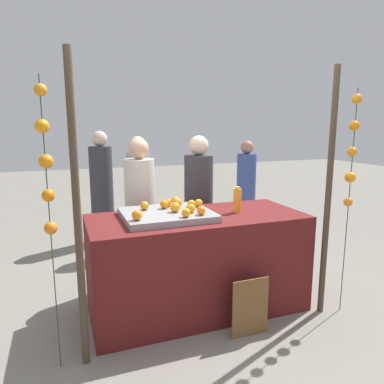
% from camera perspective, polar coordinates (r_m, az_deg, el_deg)
% --- Properties ---
extents(ground_plane, '(24.00, 24.00, 0.00)m').
position_cam_1_polar(ground_plane, '(3.73, 0.84, -17.87)').
color(ground_plane, gray).
extents(stall_counter, '(2.03, 0.88, 0.94)m').
position_cam_1_polar(stall_counter, '(3.53, 0.86, -11.17)').
color(stall_counter, '#5B1919').
rests_on(stall_counter, ground_plane).
extents(orange_tray, '(0.80, 0.67, 0.06)m').
position_cam_1_polar(orange_tray, '(3.30, -4.00, -3.63)').
color(orange_tray, gray).
rests_on(orange_tray, stall_counter).
extents(orange_0, '(0.08, 0.08, 0.08)m').
position_cam_1_polar(orange_0, '(3.42, -0.11, -1.91)').
color(orange_0, orange).
rests_on(orange_0, orange_tray).
extents(orange_1, '(0.09, 0.09, 0.09)m').
position_cam_1_polar(orange_1, '(3.26, -2.70, -2.42)').
color(orange_1, orange).
rests_on(orange_1, orange_tray).
extents(orange_2, '(0.08, 0.08, 0.08)m').
position_cam_1_polar(orange_2, '(3.46, 1.06, -1.77)').
color(orange_2, orange).
rests_on(orange_2, orange_tray).
extents(orange_3, '(0.09, 0.09, 0.09)m').
position_cam_1_polar(orange_3, '(3.02, -8.74, -3.65)').
color(orange_3, orange).
rests_on(orange_3, orange_tray).
extents(orange_4, '(0.08, 0.08, 0.08)m').
position_cam_1_polar(orange_4, '(3.08, -0.96, -3.32)').
color(orange_4, orange).
rests_on(orange_4, orange_tray).
extents(orange_5, '(0.08, 0.08, 0.08)m').
position_cam_1_polar(orange_5, '(3.23, -0.21, -2.62)').
color(orange_5, orange).
rests_on(orange_5, orange_tray).
extents(orange_6, '(0.08, 0.08, 0.08)m').
position_cam_1_polar(orange_6, '(3.40, -4.42, -1.97)').
color(orange_6, orange).
rests_on(orange_6, orange_tray).
extents(orange_7, '(0.08, 0.08, 0.08)m').
position_cam_1_polar(orange_7, '(3.55, -2.65, -1.38)').
color(orange_7, orange).
rests_on(orange_7, orange_tray).
extents(orange_8, '(0.09, 0.09, 0.09)m').
position_cam_1_polar(orange_8, '(3.45, -2.32, -1.75)').
color(orange_8, orange).
rests_on(orange_8, orange_tray).
extents(orange_9, '(0.08, 0.08, 0.08)m').
position_cam_1_polar(orange_9, '(3.37, -7.57, -2.16)').
color(orange_9, orange).
rests_on(orange_9, orange_tray).
extents(orange_10, '(0.08, 0.08, 0.08)m').
position_cam_1_polar(orange_10, '(3.49, -3.97, -1.69)').
color(orange_10, orange).
rests_on(orange_10, orange_tray).
extents(orange_11, '(0.08, 0.08, 0.08)m').
position_cam_1_polar(orange_11, '(3.16, 1.48, -2.98)').
color(orange_11, orange).
rests_on(orange_11, orange_tray).
extents(juice_bottle, '(0.08, 0.08, 0.25)m').
position_cam_1_polar(juice_bottle, '(3.51, 7.22, -1.28)').
color(juice_bottle, orange).
rests_on(juice_bottle, stall_counter).
extents(chalkboard_sign, '(0.34, 0.03, 0.53)m').
position_cam_1_polar(chalkboard_sign, '(3.23, 9.18, -17.77)').
color(chalkboard_sign, brown).
rests_on(chalkboard_sign, ground_plane).
extents(vendor_left, '(0.33, 0.33, 1.64)m').
position_cam_1_polar(vendor_left, '(4.01, -8.21, -4.16)').
color(vendor_left, beige).
rests_on(vendor_left, ground_plane).
extents(vendor_right, '(0.33, 0.33, 1.66)m').
position_cam_1_polar(vendor_right, '(4.22, 1.04, -3.16)').
color(vendor_right, '#333338').
rests_on(vendor_right, ground_plane).
extents(crowd_person_0, '(0.34, 0.34, 1.69)m').
position_cam_1_polar(crowd_person_0, '(5.57, -14.15, 0.08)').
color(crowd_person_0, '#333338').
rests_on(crowd_person_0, ground_plane).
extents(crowd_person_1, '(0.31, 0.31, 1.53)m').
position_cam_1_polar(crowd_person_1, '(5.87, 8.58, 0.08)').
color(crowd_person_1, '#384C8C').
rests_on(crowd_person_1, ground_plane).
extents(crowd_person_2, '(0.33, 0.33, 1.63)m').
position_cam_1_polar(crowd_person_2, '(5.14, -8.44, -0.92)').
color(crowd_person_2, '#99999E').
rests_on(crowd_person_2, ground_plane).
extents(canopy_post_left, '(0.06, 0.06, 2.29)m').
position_cam_1_polar(canopy_post_left, '(2.65, -17.79, -3.76)').
color(canopy_post_left, '#473828').
rests_on(canopy_post_left, ground_plane).
extents(canopy_post_right, '(0.06, 0.06, 2.29)m').
position_cam_1_polar(canopy_post_right, '(3.50, 20.87, -0.52)').
color(canopy_post_right, '#473828').
rests_on(canopy_post_right, ground_plane).
extents(garland_strand_left, '(0.10, 0.10, 2.10)m').
position_cam_1_polar(garland_strand_left, '(2.60, -22.24, 3.96)').
color(garland_strand_left, '#2D4C23').
rests_on(garland_strand_left, ground_plane).
extents(garland_strand_right, '(0.10, 0.10, 2.10)m').
position_cam_1_polar(garland_strand_right, '(3.55, 24.14, 5.69)').
color(garland_strand_right, '#2D4C23').
rests_on(garland_strand_right, ground_plane).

